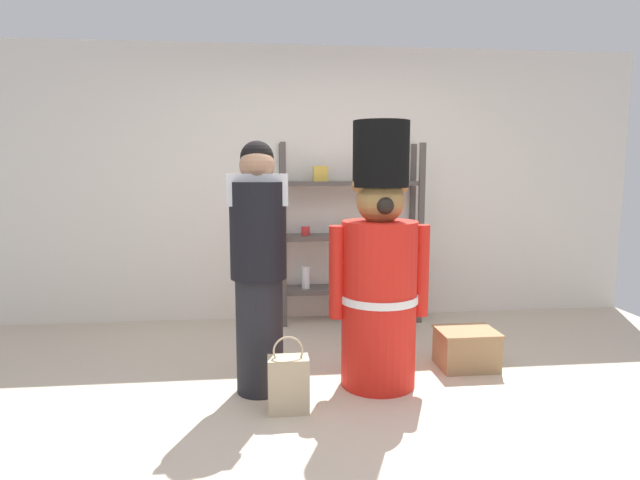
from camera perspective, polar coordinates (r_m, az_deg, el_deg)
name	(u,v)px	position (r m, az deg, el deg)	size (l,w,h in m)	color
ground_plane	(349,413)	(3.40, 3.08, -17.87)	(6.40, 6.40, 0.00)	beige
back_wall	(313,185)	(5.25, -0.70, 5.89)	(6.40, 0.12, 2.60)	silver
merchandise_shelf	(351,232)	(5.11, 3.36, 0.86)	(1.33, 0.35, 1.69)	#4C4742
teddy_bear_guard	(379,273)	(3.59, 6.31, -3.50)	(0.68, 0.52, 1.76)	red
person_shopper	(259,265)	(3.46, -6.54, -2.69)	(0.38, 0.36, 1.63)	black
shopping_bag	(288,383)	(3.35, -3.37, -14.97)	(0.25, 0.15, 0.47)	#C1AD89
display_crate	(466,348)	(4.18, 15.29, -11.05)	(0.43, 0.35, 0.28)	#9E7A51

